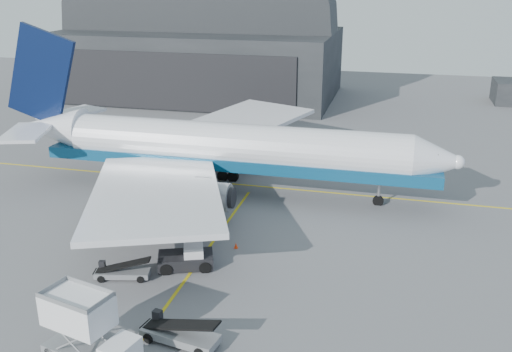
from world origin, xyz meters
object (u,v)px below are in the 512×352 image
(belt_loader_a, at_px, (122,272))
(belt_loader_b, at_px, (179,334))
(airliner, at_px, (218,147))
(pushback_tug, at_px, (187,258))
(catering_truck, at_px, (86,329))

(belt_loader_a, relative_size, belt_loader_b, 0.82)
(belt_loader_b, bearing_deg, airliner, 112.10)
(airliner, bearing_deg, pushback_tug, -80.87)
(catering_truck, relative_size, belt_loader_b, 1.19)
(airliner, height_order, belt_loader_a, airliner)
(airliner, relative_size, belt_loader_b, 8.96)
(airliner, xyz_separation_m, catering_truck, (1.02, -28.91, -2.68))
(airliner, distance_m, belt_loader_b, 26.95)
(pushback_tug, distance_m, belt_loader_b, 9.84)
(catering_truck, bearing_deg, belt_loader_b, 46.08)
(catering_truck, xyz_separation_m, pushback_tug, (1.65, 12.27, -1.38))
(belt_loader_b, bearing_deg, belt_loader_a, 147.85)
(pushback_tug, xyz_separation_m, belt_loader_a, (-4.19, -2.90, -0.23))
(belt_loader_b, bearing_deg, catering_truck, -138.33)
(airliner, xyz_separation_m, belt_loader_b, (5.68, -26.02, -4.18))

